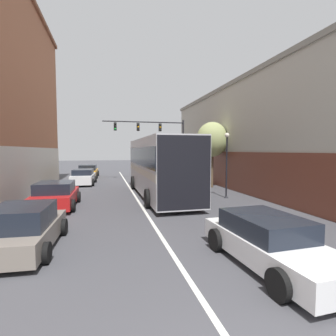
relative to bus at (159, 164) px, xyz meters
name	(u,v)px	position (x,y,z in m)	size (l,w,h in m)	color
lane_center_line	(136,198)	(-1.56, -0.42, -2.09)	(0.14, 41.16, 0.01)	silver
building_right_storefront	(277,134)	(8.93, 0.21, 2.13)	(6.29, 30.17, 8.22)	#B7B2A3
bus	(159,164)	(0.00, 0.00, 0.00)	(2.99, 11.13, 3.75)	#B7B7BC
hatchback_foreground	(269,242)	(0.72, -10.91, -1.48)	(2.15, 4.49, 1.28)	silver
parked_car_left_near	(83,177)	(-5.33, 7.25, -1.44)	(2.16, 4.31, 1.36)	silver
parked_car_left_mid	(24,229)	(-5.82, -8.29, -1.45)	(2.10, 3.92, 1.37)	slate
parked_car_left_far	(56,195)	(-5.96, -2.28, -1.44)	(2.20, 4.02, 1.37)	red
parked_car_left_distant	(88,171)	(-5.32, 13.48, -1.42)	(2.25, 4.65, 1.42)	orange
traffic_signal_gantry	(157,135)	(1.82, 10.15, 2.56)	(8.45, 0.36, 6.21)	black
street_lamp	(227,162)	(3.97, -1.70, 0.18)	(0.30, 0.30, 4.09)	black
street_tree_near	(212,140)	(4.98, 3.02, 1.76)	(2.54, 2.29, 5.28)	brown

